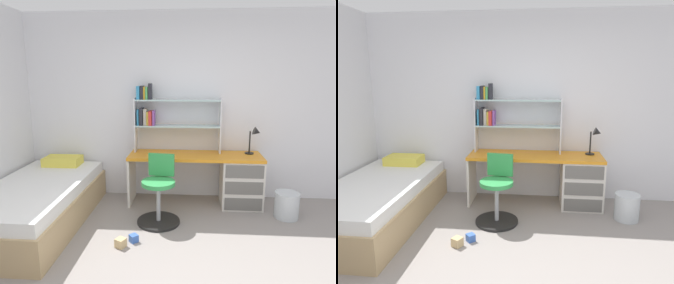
# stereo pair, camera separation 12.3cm
# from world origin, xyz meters

# --- Properties ---
(room_shell) EXTENTS (5.67, 5.48, 2.63)m
(room_shell) POSITION_xyz_m (-1.16, 1.16, 1.32)
(room_shell) COLOR silver
(room_shell) RESTS_ON ground_plane
(desk) EXTENTS (1.80, 0.55, 0.70)m
(desk) POSITION_xyz_m (0.56, 1.94, 0.39)
(desk) COLOR orange
(desk) RESTS_ON ground_plane
(bookshelf_hutch) EXTENTS (1.20, 0.22, 0.95)m
(bookshelf_hutch) POSITION_xyz_m (-0.34, 2.10, 1.24)
(bookshelf_hutch) COLOR silver
(bookshelf_hutch) RESTS_ON desk
(desk_lamp) EXTENTS (0.20, 0.17, 0.38)m
(desk_lamp) POSITION_xyz_m (0.90, 2.01, 0.96)
(desk_lamp) COLOR black
(desk_lamp) RESTS_ON desk
(swivel_chair) EXTENTS (0.52, 0.52, 0.82)m
(swivel_chair) POSITION_xyz_m (-0.34, 1.34, 0.33)
(swivel_chair) COLOR black
(swivel_chair) RESTS_ON ground_plane
(bed_platform) EXTENTS (1.07, 2.08, 0.63)m
(bed_platform) POSITION_xyz_m (-1.78, 1.20, 0.25)
(bed_platform) COLOR tan
(bed_platform) RESTS_ON ground_plane
(waste_bin) EXTENTS (0.30, 0.30, 0.33)m
(waste_bin) POSITION_xyz_m (1.25, 1.57, 0.16)
(waste_bin) COLOR silver
(waste_bin) RESTS_ON ground_plane
(toy_block_blue_0) EXTENTS (0.11, 0.11, 0.08)m
(toy_block_blue_0) POSITION_xyz_m (-0.56, 0.84, 0.04)
(toy_block_blue_0) COLOR #3860B7
(toy_block_blue_0) RESTS_ON ground_plane
(toy_block_natural_1) EXTENTS (0.13, 0.13, 0.09)m
(toy_block_natural_1) POSITION_xyz_m (-0.67, 0.73, 0.05)
(toy_block_natural_1) COLOR tan
(toy_block_natural_1) RESTS_ON ground_plane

